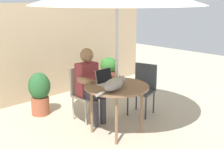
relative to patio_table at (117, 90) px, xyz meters
name	(u,v)px	position (x,y,z in m)	size (l,w,h in m)	color
ground_plane	(117,132)	(0.00, 0.00, -0.68)	(14.00, 14.00, 0.00)	#BCAD93
fence_back	(38,52)	(0.00, 2.22, 0.27)	(5.72, 0.08, 1.90)	tan
patio_table	(117,90)	(0.00, 0.00, 0.00)	(0.96, 0.96, 0.75)	brown
chair_occupied	(84,89)	(0.00, 0.78, -0.17)	(0.40, 0.40, 0.88)	#B2A899
chair_empty	(143,85)	(0.91, 0.26, -0.17)	(0.49, 0.49, 0.88)	#33383F
person_seated	(90,81)	(0.00, 0.62, 0.00)	(0.48, 0.48, 1.22)	maroon
laptop	(106,80)	(-0.04, 0.18, 0.13)	(0.31, 0.26, 0.21)	silver
cat	(114,84)	(-0.17, -0.13, 0.15)	(0.65, 0.28, 0.17)	gray
potted_plant_near_fence	(40,92)	(-0.44, 1.45, -0.27)	(0.38, 0.38, 0.75)	#9E5138
potted_plant_by_chair	(109,72)	(1.48, 1.76, -0.29)	(0.38, 0.38, 0.71)	#9E5138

